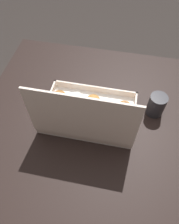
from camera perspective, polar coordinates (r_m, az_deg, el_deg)
ground_plane at (r=1.63m, az=1.74°, el=-16.75°), size 8.00×8.00×0.00m
dining_table at (r=1.05m, az=2.61°, el=-5.47°), size 1.11×0.99×0.73m
donut_box at (r=0.92m, az=-0.86°, el=-0.46°), size 0.40×0.28×0.29m
coffee_mug at (r=1.00m, az=17.11°, el=1.84°), size 0.08×0.08×0.11m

